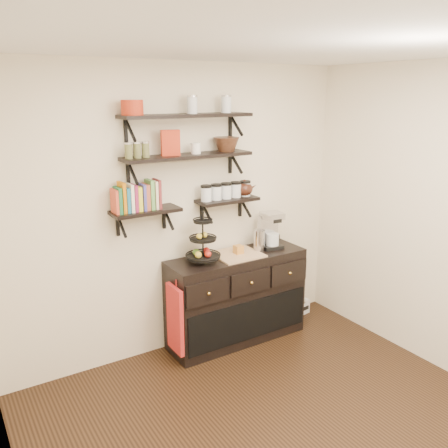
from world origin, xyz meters
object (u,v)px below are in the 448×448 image
radio (296,307)px  fruit_stand (203,246)px  coffee_maker (270,231)px  sideboard (236,297)px

radio → fruit_stand: bearing=175.5°
coffee_maker → fruit_stand: bearing=-170.9°
sideboard → radio: (0.88, 0.10, -0.36)m
fruit_stand → radio: size_ratio=1.49×
sideboard → fruit_stand: 0.72m
sideboard → fruit_stand: bearing=179.5°
coffee_maker → radio: size_ratio=1.18×
fruit_stand → coffee_maker: bearing=1.6°
fruit_stand → radio: fruit_stand is taller
fruit_stand → radio: 1.59m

